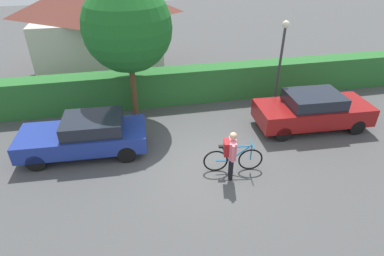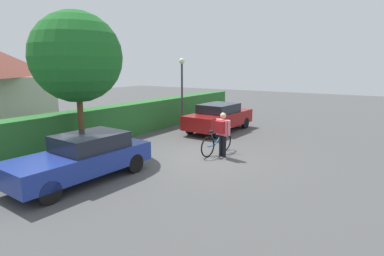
{
  "view_description": "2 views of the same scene",
  "coord_description": "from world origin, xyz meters",
  "views": [
    {
      "loc": [
        -2.03,
        -7.62,
        6.25
      ],
      "look_at": [
        -0.4,
        0.21,
        1.39
      ],
      "focal_mm": 29.73,
      "sensor_mm": 36.0,
      "label": 1
    },
    {
      "loc": [
        -9.05,
        -5.62,
        3.21
      ],
      "look_at": [
        -0.04,
        0.28,
        1.06
      ],
      "focal_mm": 29.19,
      "sensor_mm": 36.0,
      "label": 2
    }
  ],
  "objects": [
    {
      "name": "ground_plane",
      "position": [
        0.0,
        0.0,
        0.0
      ],
      "size": [
        60.0,
        60.0,
        0.0
      ],
      "primitive_type": "plane",
      "color": "#4A4A4A"
    },
    {
      "name": "hedge_row",
      "position": [
        0.0,
        4.82,
        0.73
      ],
      "size": [
        20.88,
        0.9,
        1.47
      ],
      "primitive_type": "cube",
      "color": "#2A692D",
      "rests_on": "ground"
    },
    {
      "name": "parked_car_near",
      "position": [
        -3.64,
        1.62,
        0.68
      ],
      "size": [
        4.11,
        1.81,
        1.3
      ],
      "color": "navy",
      "rests_on": "ground"
    },
    {
      "name": "parked_car_far",
      "position": [
        4.46,
        1.63,
        0.72
      ],
      "size": [
        4.24,
        1.84,
        1.38
      ],
      "color": "maroon",
      "rests_on": "ground"
    },
    {
      "name": "bicycle",
      "position": [
        0.78,
        -0.28,
        0.41
      ],
      "size": [
        1.82,
        0.5,
        0.96
      ],
      "color": "black",
      "rests_on": "ground"
    },
    {
      "name": "person_rider",
      "position": [
        0.57,
        -0.6,
        0.96
      ],
      "size": [
        0.43,
        0.64,
        1.6
      ],
      "color": "black",
      "rests_on": "ground"
    },
    {
      "name": "street_lamp",
      "position": [
        3.8,
        3.39,
        2.37
      ],
      "size": [
        0.28,
        0.28,
        3.58
      ],
      "color": "#38383D",
      "rests_on": "ground"
    },
    {
      "name": "tree_kerbside",
      "position": [
        -1.94,
        3.86,
        3.5
      ],
      "size": [
        3.16,
        3.16,
        5.09
      ],
      "color": "brown",
      "rests_on": "ground"
    }
  ]
}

